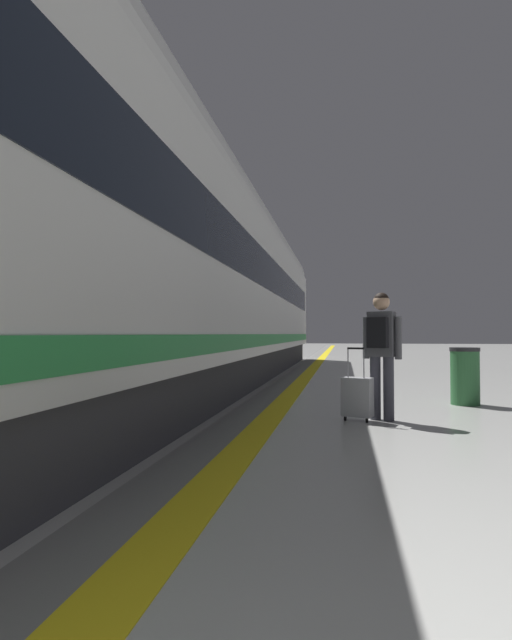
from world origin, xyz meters
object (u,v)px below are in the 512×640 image
Objects in this scene: high_speed_train at (156,252)px; passenger_near at (381,344)px; waste_bin at (465,376)px; suitcase_near at (357,397)px.

high_speed_train is 4.06m from passenger_near.
waste_bin is at bearing 50.14° from passenger_near.
passenger_near is 0.76m from suitcase_near.
high_speed_train is at bearing -173.99° from waste_bin.
high_speed_train is at bearing 158.69° from suitcase_near.
waste_bin is (1.42, 1.70, -0.53)m from passenger_near.
suitcase_near is 1.05× the size of waste_bin.
passenger_near is at bearing -129.86° from waste_bin.
waste_bin is (5.00, 0.53, -2.04)m from high_speed_train.
suitcase_near is 2.50m from waste_bin.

